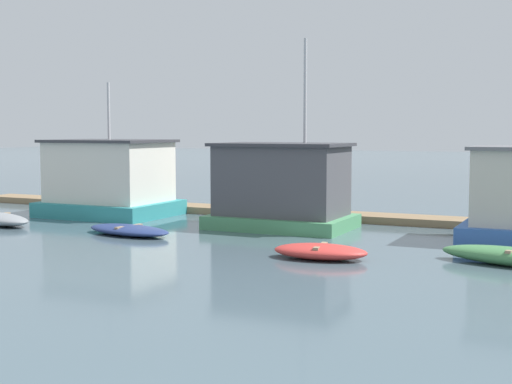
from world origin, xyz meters
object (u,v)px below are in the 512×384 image
Objects in this scene: houseboat_green at (282,187)px; dinghy_red at (320,251)px; dinghy_navy at (129,230)px; houseboat_teal at (110,180)px.

dinghy_red is (3.58, -5.47, -1.33)m from houseboat_green.
houseboat_teal is at bearing 133.12° from dinghy_navy.
houseboat_green is 6.67m from dinghy_red.
dinghy_red reaches higher than dinghy_navy.
dinghy_navy is at bearing -136.67° from houseboat_green.
houseboat_teal is 6.17m from dinghy_navy.
houseboat_green is at bearing 43.33° from dinghy_navy.
houseboat_teal is 13.34m from dinghy_red.
dinghy_navy is (-4.19, -3.95, -1.37)m from houseboat_green.
houseboat_teal is 0.81× the size of houseboat_green.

